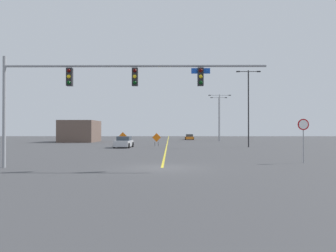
# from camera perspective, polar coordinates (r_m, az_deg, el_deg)

# --- Properties ---
(ground) EXTENTS (200.14, 200.14, 0.00)m
(ground) POSITION_cam_1_polar(r_m,az_deg,el_deg) (19.49, -1.02, -7.19)
(ground) COLOR #444447
(road_centre_stripe) EXTENTS (0.16, 111.19, 0.01)m
(road_centre_stripe) POSITION_cam_1_polar(r_m,az_deg,el_deg) (74.99, 0.00, -2.39)
(road_centre_stripe) COLOR yellow
(road_centre_stripe) RESTS_ON ground
(traffic_signal_assembly) EXTENTS (15.45, 0.44, 6.55)m
(traffic_signal_assembly) POSITION_cam_1_polar(r_m,az_deg,el_deg) (19.95, -11.31, 7.31)
(traffic_signal_assembly) COLOR gray
(traffic_signal_assembly) RESTS_ON ground
(stop_sign) EXTENTS (0.76, 0.07, 2.96)m
(stop_sign) POSITION_cam_1_polar(r_m,az_deg,el_deg) (24.11, 22.22, -0.95)
(stop_sign) COLOR gray
(stop_sign) RESTS_ON ground
(street_lamp_near_right) EXTENTS (4.42, 0.24, 9.22)m
(street_lamp_near_right) POSITION_cam_1_polar(r_m,az_deg,el_deg) (66.16, 8.86, 2.12)
(street_lamp_near_right) COLOR gray
(street_lamp_near_right) RESTS_ON ground
(street_lamp_mid_left) EXTENTS (3.11, 0.24, 9.93)m
(street_lamp_mid_left) POSITION_cam_1_polar(r_m,az_deg,el_deg) (44.17, 13.65, 3.87)
(street_lamp_mid_left) COLOR black
(street_lamp_mid_left) RESTS_ON ground
(street_lamp_far_left) EXTENTS (3.42, 0.24, 9.05)m
(street_lamp_far_left) POSITION_cam_1_polar(r_m,az_deg,el_deg) (69.19, 8.70, 1.86)
(street_lamp_far_left) COLOR gray
(street_lamp_far_left) RESTS_ON ground
(construction_sign_left_shoulder) EXTENTS (1.22, 0.11, 1.79)m
(construction_sign_left_shoulder) POSITION_cam_1_polar(r_m,az_deg,el_deg) (45.85, -1.97, -2.07)
(construction_sign_left_shoulder) COLOR orange
(construction_sign_left_shoulder) RESTS_ON ground
(construction_sign_median_far) EXTENTS (1.13, 0.28, 1.93)m
(construction_sign_median_far) POSITION_cam_1_polar(r_m,az_deg,el_deg) (47.65, -7.76, -1.87)
(construction_sign_median_far) COLOR orange
(construction_sign_median_far) RESTS_ON ground
(car_orange_approaching) EXTENTS (2.06, 4.27, 1.28)m
(car_orange_approaching) POSITION_cam_1_polar(r_m,az_deg,el_deg) (75.94, 3.69, -1.92)
(car_orange_approaching) COLOR orange
(car_orange_approaching) RESTS_ON ground
(car_silver_near) EXTENTS (2.14, 4.42, 1.42)m
(car_silver_near) POSITION_cam_1_polar(r_m,az_deg,el_deg) (42.25, -7.58, -2.80)
(car_silver_near) COLOR #B7BABF
(car_silver_near) RESTS_ON ground
(roadside_building_west) EXTENTS (6.19, 8.30, 3.98)m
(roadside_building_west) POSITION_cam_1_polar(r_m,az_deg,el_deg) (64.04, -14.86, -0.87)
(roadside_building_west) COLOR brown
(roadside_building_west) RESTS_ON ground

